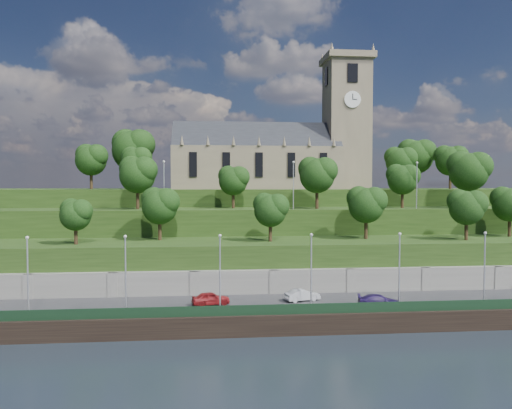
{
  "coord_description": "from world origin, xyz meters",
  "views": [
    {
      "loc": [
        -13.16,
        -51.08,
        15.82
      ],
      "look_at": [
        -5.5,
        30.0,
        12.6
      ],
      "focal_mm": 35.0,
      "sensor_mm": 36.0,
      "label": 1
    }
  ],
  "objects": [
    {
      "name": "ground",
      "position": [
        0.0,
        0.0,
        0.0
      ],
      "size": [
        320.0,
        320.0,
        0.0
      ],
      "primitive_type": "plane",
      "color": "black",
      "rests_on": "ground"
    },
    {
      "name": "embankment_upper",
      "position": [
        0.0,
        29.0,
        6.0
      ],
      "size": [
        160.0,
        10.0,
        12.0
      ],
      "primitive_type": "cube",
      "color": "#203913",
      "rests_on": "ground"
    },
    {
      "name": "retaining_wall",
      "position": [
        0.0,
        11.97,
        2.5
      ],
      "size": [
        160.0,
        2.1,
        5.0
      ],
      "color": "slate",
      "rests_on": "ground"
    },
    {
      "name": "lamp_posts_promenade",
      "position": [
        -2.0,
        2.5,
        6.88
      ],
      "size": [
        60.36,
        0.36,
        8.52
      ],
      "color": "#B2B2B7",
      "rests_on": "promenade"
    },
    {
      "name": "promenade",
      "position": [
        0.0,
        6.0,
        1.0
      ],
      "size": [
        160.0,
        12.0,
        2.0
      ],
      "primitive_type": "cube",
      "color": "#2D2D30",
      "rests_on": "ground"
    },
    {
      "name": "church",
      "position": [
        0.79,
        45.98,
        22.52
      ],
      "size": [
        38.6,
        12.35,
        27.6
      ],
      "color": "#6D614C",
      "rests_on": "hilltop"
    },
    {
      "name": "trees_hilltop",
      "position": [
        -1.23,
        45.86,
        21.74
      ],
      "size": [
        75.38,
        16.08,
        11.75
      ],
      "color": "black",
      "rests_on": "hilltop"
    },
    {
      "name": "fence",
      "position": [
        0.0,
        0.6,
        2.6
      ],
      "size": [
        160.0,
        0.1,
        1.2
      ],
      "primitive_type": "cube",
      "color": "#16321C",
      "rests_on": "promenade"
    },
    {
      "name": "hilltop",
      "position": [
        0.0,
        50.0,
        7.5
      ],
      "size": [
        160.0,
        32.0,
        15.0
      ],
      "primitive_type": "cube",
      "color": "#203913",
      "rests_on": "ground"
    },
    {
      "name": "car_left",
      "position": [
        -12.98,
        6.04,
        2.74
      ],
      "size": [
        4.61,
        2.54,
        1.48
      ],
      "primitive_type": "imported",
      "rotation": [
        0.0,
        0.0,
        1.76
      ],
      "color": "maroon",
      "rests_on": "promenade"
    },
    {
      "name": "trees_upper",
      "position": [
        6.11,
        27.88,
        17.67
      ],
      "size": [
        60.02,
        8.47,
        9.36
      ],
      "color": "black",
      "rests_on": "embankment_upper"
    },
    {
      "name": "quay_wall",
      "position": [
        0.0,
        -0.05,
        1.1
      ],
      "size": [
        160.0,
        0.5,
        2.2
      ],
      "primitive_type": "cube",
      "color": "black",
      "rests_on": "ground"
    },
    {
      "name": "car_right",
      "position": [
        5.95,
        3.13,
        2.7
      ],
      "size": [
        5.11,
        2.9,
        1.39
      ],
      "primitive_type": "imported",
      "rotation": [
        0.0,
        0.0,
        1.36
      ],
      "color": "#261650",
      "rests_on": "promenade"
    },
    {
      "name": "lamp_posts_upper",
      "position": [
        0.0,
        26.0,
        16.37
      ],
      "size": [
        40.36,
        0.36,
        7.53
      ],
      "color": "#B2B2B7",
      "rests_on": "embankment_upper"
    },
    {
      "name": "car_middle",
      "position": [
        -2.13,
        6.98,
        2.7
      ],
      "size": [
        4.47,
        2.61,
        1.39
      ],
      "primitive_type": "imported",
      "rotation": [
        0.0,
        0.0,
        1.86
      ],
      "color": "#A7A8AC",
      "rests_on": "promenade"
    },
    {
      "name": "embankment_lower",
      "position": [
        0.0,
        18.0,
        4.0
      ],
      "size": [
        160.0,
        12.0,
        8.0
      ],
      "primitive_type": "cube",
      "color": "#203913",
      "rests_on": "ground"
    },
    {
      "name": "trees_lower",
      "position": [
        4.62,
        18.31,
        12.92
      ],
      "size": [
        67.64,
        8.94,
        7.66
      ],
      "color": "black",
      "rests_on": "embankment_lower"
    }
  ]
}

